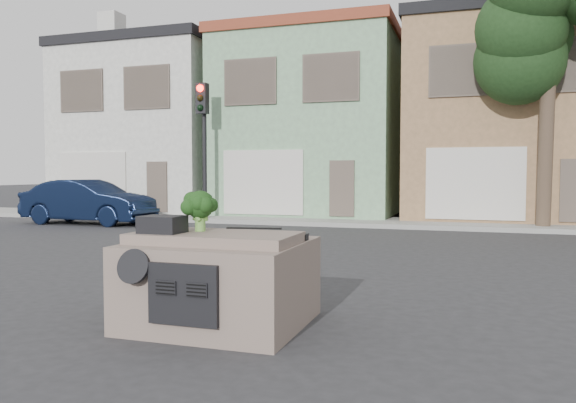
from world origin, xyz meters
The scene contains 12 objects.
ground_plane centered at (0.00, 0.00, 0.00)m, with size 120.00×120.00×0.00m, color #303033.
sidewalk centered at (0.00, 10.50, 0.07)m, with size 40.00×3.00×0.15m, color gray.
townhouse_white centered at (-11.00, 14.50, 3.77)m, with size 7.20×8.20×7.55m, color silver.
townhouse_mint centered at (-3.50, 14.50, 3.77)m, with size 7.20×8.20×7.55m, color #81AD83.
townhouse_tan centered at (4.00, 14.50, 3.77)m, with size 7.20×8.20×7.55m, color #97704C.
navy_sedan centered at (-9.97, 7.45, 0.00)m, with size 1.65×4.75×1.56m, color black.
traffic_signal centered at (-6.50, 9.50, 2.55)m, with size 0.40×0.40×5.10m, color black.
tree_near centered at (5.00, 9.80, 4.25)m, with size 4.40×4.00×8.50m, color #1C3717.
car_dashboard centered at (0.00, -3.00, 0.56)m, with size 2.00×1.80×1.12m, color #7B685D.
instrument_hump centered at (-0.58, -3.35, 1.22)m, with size 0.48×0.38×0.20m, color black.
wiper_arm centered at (0.28, -2.62, 1.13)m, with size 0.70×0.03×0.02m, color black.
broccoli centered at (-0.25, -3.04, 1.37)m, with size 0.41×0.41×0.50m, color black.
Camera 1 is at (2.84, -9.09, 1.83)m, focal length 35.00 mm.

